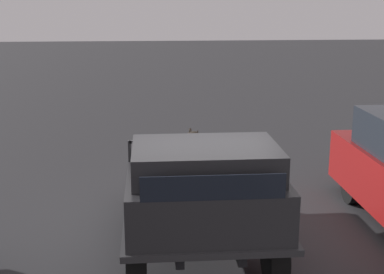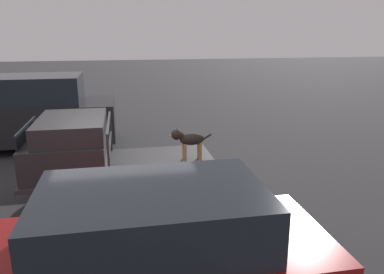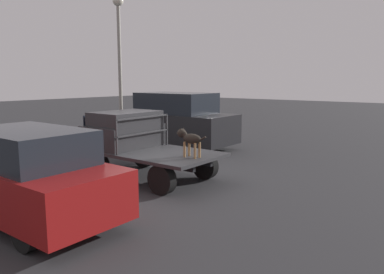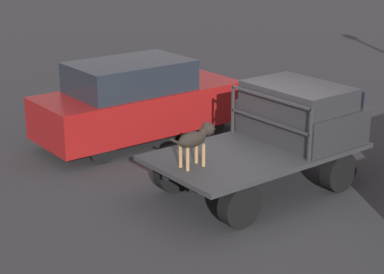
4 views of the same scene
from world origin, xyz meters
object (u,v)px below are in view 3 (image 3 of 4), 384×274
object	(u,v)px
flatbed_truck	(151,158)
dog	(189,138)
parked_sedan	(24,175)
parked_pickup_far	(172,120)
light_pole_near	(119,42)

from	to	relation	value
flatbed_truck	dog	distance (m)	1.45
flatbed_truck	parked_sedan	size ratio (longest dim) A/B	0.83
flatbed_truck	dog	size ratio (longest dim) A/B	4.16
parked_sedan	parked_pickup_far	xyz separation A→B (m)	(2.92, -7.77, 0.17)
parked_sedan	parked_pickup_far	distance (m)	8.31
parked_pickup_far	light_pole_near	world-z (taller)	light_pole_near
flatbed_truck	parked_pickup_far	xyz separation A→B (m)	(2.81, -4.19, 0.47)
parked_sedan	parked_pickup_far	bearing A→B (deg)	-63.25
dog	parked_sedan	xyz separation A→B (m)	(1.19, 3.56, -0.36)
flatbed_truck	dog	world-z (taller)	dog
dog	parked_sedan	bearing A→B (deg)	83.89
parked_pickup_far	light_pole_near	bearing A→B (deg)	-2.45
light_pole_near	parked_pickup_far	bearing A→B (deg)	173.72
dog	parked_sedan	size ratio (longest dim) A/B	0.20
flatbed_truck	parked_sedan	distance (m)	3.60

